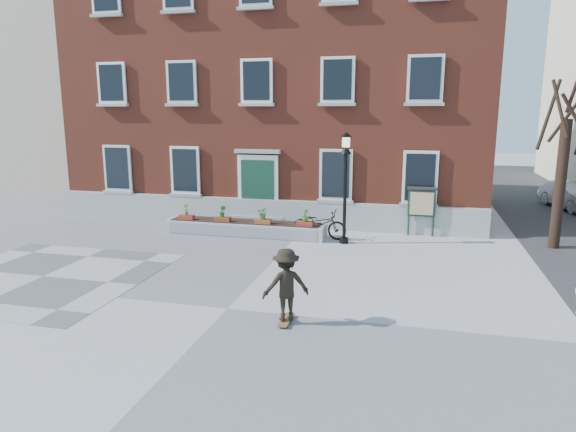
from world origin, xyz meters
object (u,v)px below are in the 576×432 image
(bicycle, at_px, (319,224))
(lamp_post, at_px, (345,173))
(notice_board, at_px, (422,203))
(parked_car, at_px, (572,196))
(skateboarder, at_px, (286,285))

(bicycle, distance_m, lamp_post, 2.28)
(bicycle, bearing_deg, notice_board, -64.26)
(lamp_post, relative_size, notice_board, 2.10)
(parked_car, bearing_deg, lamp_post, -151.93)
(notice_board, bearing_deg, bicycle, -160.50)
(bicycle, bearing_deg, parked_car, -45.46)
(notice_board, relative_size, skateboarder, 1.09)
(lamp_post, bearing_deg, bicycle, 154.02)
(lamp_post, bearing_deg, parked_car, 42.64)
(bicycle, height_order, notice_board, notice_board)
(notice_board, bearing_deg, skateboarder, -107.92)
(lamp_post, height_order, notice_board, lamp_post)
(parked_car, height_order, lamp_post, lamp_post)
(parked_car, relative_size, notice_board, 2.16)
(parked_car, relative_size, skateboarder, 2.35)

